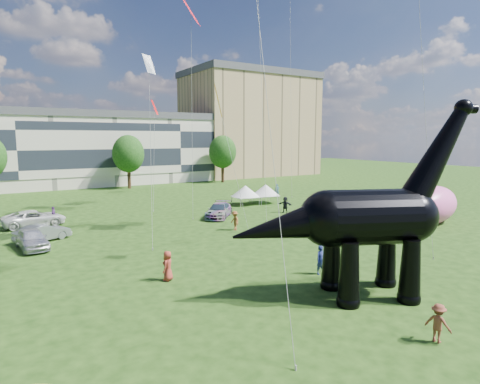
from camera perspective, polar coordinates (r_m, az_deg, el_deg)
ground at (r=19.67m, az=8.47°, el=-17.73°), size 220.00×220.00×0.00m
terrace_row at (r=75.55m, az=-29.36°, el=4.89°), size 78.00×11.00×12.00m
apartment_block at (r=93.94m, az=1.36°, el=9.28°), size 28.00×18.00×22.00m
tree_mid_right at (r=69.30m, az=-15.62°, el=5.66°), size 5.20×5.20×9.44m
tree_far_right at (r=76.38m, az=-2.50°, el=6.10°), size 5.20×5.20×9.44m
dinosaur_sculpture at (r=22.06m, az=16.79°, el=-3.93°), size 12.86×7.13×10.85m
car_silver at (r=34.60m, az=-27.49°, el=-5.93°), size 2.37×4.79×1.57m
car_grey at (r=36.74m, az=-26.26°, el=-5.21°), size 4.58×2.99×1.42m
car_white at (r=43.20m, az=-27.21°, el=-3.35°), size 5.82×3.14×1.55m
car_dark at (r=42.71m, az=-3.02°, el=-2.63°), size 5.10×5.35×1.53m
gazebo_near at (r=50.65m, az=0.76°, el=0.12°), size 3.88×3.88×2.47m
gazebo_far at (r=52.04m, az=3.65°, el=0.29°), size 3.90×3.90×2.45m
inflatable_pink at (r=43.97m, az=25.74°, el=-1.64°), size 8.03×5.11×3.72m
visitors at (r=32.45m, az=-12.97°, el=-5.90°), size 52.65×37.51×1.88m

